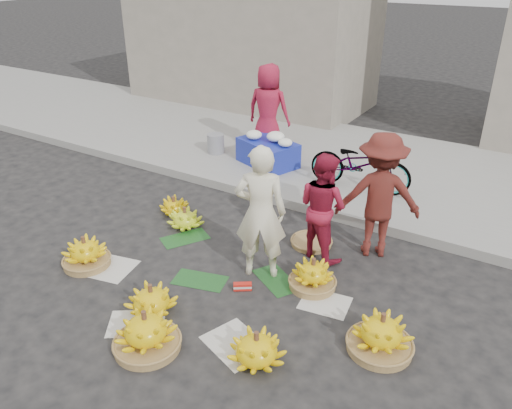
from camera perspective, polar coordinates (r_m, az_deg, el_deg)
The scene contains 23 objects.
ground at distance 6.32m, azimuth -4.59°, elevation -8.02°, with size 80.00×80.00×0.00m, color black.
curb at distance 7.91m, azimuth 4.75°, elevation 0.18°, with size 40.00×0.25×0.15m, color gray.
sidewalk at distance 9.68m, azimuth 10.50°, elevation 4.82°, with size 40.00×4.00×0.12m, color gray.
building_left at distance 13.50m, azimuth -0.55°, elevation 19.90°, with size 6.00×3.00×4.00m, color gray.
newspaper_scatter at distance 5.83m, azimuth -9.30°, elevation -11.74°, with size 3.20×1.80×0.00m, color silver, non-canonical shape.
banana_leaves at distance 6.50m, azimuth -4.28°, elevation -6.88°, with size 2.00×1.00×0.00m, color #17471C, non-canonical shape.
banana_bunch_0 at distance 6.76m, azimuth -18.90°, elevation -5.29°, with size 0.66×0.66×0.42m.
banana_bunch_1 at distance 5.76m, azimuth -11.87°, elevation -10.59°, with size 0.62×0.62×0.35m.
banana_bunch_2 at distance 5.27m, azimuth -12.46°, elevation -14.09°, with size 0.69×0.69×0.46m.
banana_bunch_3 at distance 5.05m, azimuth 0.05°, elevation -16.15°, with size 0.60×0.60×0.36m.
banana_bunch_4 at distance 5.29m, azimuth 14.10°, elevation -14.22°, with size 0.72×0.72×0.45m.
banana_bunch_5 at distance 6.04m, azimuth 6.50°, elevation -8.03°, with size 0.56×0.56×0.40m.
banana_bunch_6 at distance 7.36m, azimuth -8.12°, elevation -1.59°, with size 0.53×0.53×0.32m.
banana_bunch_7 at distance 7.80m, azimuth -9.36°, elevation -0.18°, with size 0.49×0.49×0.27m.
basket_spare at distance 6.95m, azimuth 6.35°, elevation -4.32°, with size 0.55×0.55×0.06m, color olive.
incense_stack at distance 6.02m, azimuth -1.54°, elevation -9.34°, with size 0.22×0.07×0.09m, color red.
vendor_cream at distance 5.91m, azimuth 0.52°, elevation -0.97°, with size 0.62×0.41×1.70m, color #F2EBCB.
vendor_red at distance 6.40m, azimuth 7.61°, elevation -0.24°, with size 0.70×0.54×1.44m, color #AF1B35.
man_striped at distance 6.55m, azimuth 13.90°, elevation 0.98°, with size 1.08×0.62×1.67m, color maroon.
flower_table at distance 9.16m, azimuth 1.39°, elevation 6.13°, with size 1.24×1.00×0.62m.
grey_bucket at distance 9.78m, azimuth -4.63°, elevation 6.96°, with size 0.33×0.33×0.37m, color gray.
flower_vendor at distance 9.61m, azimuth 1.42°, elevation 10.84°, with size 0.83×0.54×1.70m, color #AF1B35.
bicycle at distance 8.27m, azimuth 11.85°, elevation 4.58°, with size 1.66×0.58×0.87m, color gray.
Camera 1 is at (3.15, -4.14, 3.59)m, focal length 35.00 mm.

